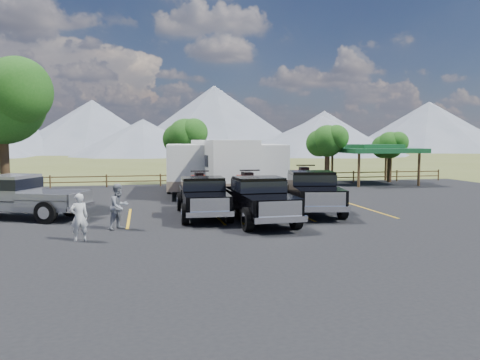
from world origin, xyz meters
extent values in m
plane|color=#535B26|center=(0.00, 0.00, 0.00)|extent=(320.00, 320.00, 0.00)
cube|color=black|center=(0.00, 3.00, 0.02)|extent=(44.00, 34.00, 0.04)
cube|color=gold|center=(-6.00, 4.00, 0.04)|extent=(0.12, 5.50, 0.01)
cube|color=gold|center=(-2.00, 4.00, 0.04)|extent=(0.12, 5.50, 0.01)
cube|color=gold|center=(2.00, 4.00, 0.04)|extent=(0.12, 5.50, 0.01)
cube|color=gold|center=(6.00, 4.00, 0.04)|extent=(0.12, 5.50, 0.01)
cylinder|color=#2E2112|center=(-12.50, 9.00, 2.24)|extent=(0.48, 0.48, 4.48)
sphere|color=#1B4F13|center=(-12.50, 9.00, 5.60)|extent=(4.48, 4.48, 4.48)
sphere|color=#1B4F13|center=(-11.54, 8.20, 6.08)|extent=(3.52, 3.52, 3.52)
cylinder|color=#2E2112|center=(9.00, 17.00, 1.40)|extent=(0.39, 0.39, 2.80)
sphere|color=#1B4F13|center=(9.00, 17.00, 3.50)|extent=(2.52, 2.52, 2.52)
sphere|color=#1B4F13|center=(9.54, 16.55, 3.77)|extent=(1.98, 1.98, 1.98)
sphere|color=#1B4F13|center=(8.50, 17.40, 3.32)|extent=(2.16, 2.16, 2.16)
cylinder|color=#2E2112|center=(15.00, 18.00, 1.26)|extent=(0.38, 0.38, 2.52)
sphere|color=#1B4F13|center=(15.00, 18.00, 3.15)|extent=(2.24, 2.24, 2.24)
sphere|color=#1B4F13|center=(15.48, 17.60, 3.39)|extent=(1.76, 1.76, 1.76)
sphere|color=#1B4F13|center=(14.55, 18.35, 2.99)|extent=(1.92, 1.92, 1.92)
cylinder|color=#2E2112|center=(-2.00, 19.00, 1.54)|extent=(0.41, 0.41, 3.08)
sphere|color=#1B4F13|center=(-2.00, 19.00, 3.85)|extent=(2.80, 2.80, 2.80)
sphere|color=#1B4F13|center=(-1.40, 18.50, 4.15)|extent=(2.20, 2.20, 2.20)
sphere|color=#1B4F13|center=(-2.56, 19.44, 3.65)|extent=(2.40, 2.40, 2.40)
cylinder|color=brown|center=(-12.00, 18.50, 0.50)|extent=(0.12, 0.12, 1.00)
cylinder|color=brown|center=(-8.00, 18.50, 0.50)|extent=(0.12, 0.12, 1.00)
cylinder|color=brown|center=(-4.00, 18.50, 0.50)|extent=(0.12, 0.12, 1.00)
cylinder|color=brown|center=(0.00, 18.50, 0.50)|extent=(0.12, 0.12, 1.00)
cylinder|color=brown|center=(4.00, 18.50, 0.50)|extent=(0.12, 0.12, 1.00)
cylinder|color=brown|center=(8.00, 18.50, 0.50)|extent=(0.12, 0.12, 1.00)
cylinder|color=brown|center=(12.00, 18.50, 0.50)|extent=(0.12, 0.12, 1.00)
cylinder|color=brown|center=(16.00, 18.50, 0.50)|extent=(0.12, 0.12, 1.00)
cylinder|color=brown|center=(20.00, 18.50, 0.50)|extent=(0.12, 0.12, 1.00)
cube|color=brown|center=(2.00, 18.50, 0.45)|extent=(36.00, 0.06, 0.08)
cube|color=brown|center=(2.00, 18.50, 0.85)|extent=(36.00, 0.06, 0.08)
cylinder|color=brown|center=(10.50, 14.50, 1.30)|extent=(0.20, 0.20, 2.60)
cylinder|color=brown|center=(10.50, 19.50, 1.30)|extent=(0.20, 0.20, 2.60)
cylinder|color=brown|center=(15.50, 14.50, 1.30)|extent=(0.20, 0.20, 2.60)
cylinder|color=brown|center=(15.50, 19.50, 1.30)|extent=(0.20, 0.20, 2.60)
cube|color=#164E28|center=(13.00, 17.00, 2.75)|extent=(6.20, 6.20, 0.35)
cube|color=#164E28|center=(13.00, 17.00, 3.05)|extent=(3.50, 3.50, 0.35)
cone|color=slate|center=(-18.00, 112.00, 7.00)|extent=(44.00, 44.00, 14.00)
cone|color=slate|center=(14.00, 108.00, 9.00)|extent=(52.00, 52.00, 18.00)
cone|color=slate|center=(48.00, 114.00, 6.00)|extent=(40.00, 40.00, 12.00)
cone|color=slate|center=(80.00, 110.00, 7.50)|extent=(50.00, 50.00, 15.00)
cone|color=slate|center=(-5.00, 87.00, 4.00)|extent=(32.00, 32.00, 8.00)
cone|color=slate|center=(35.00, 84.00, 4.50)|extent=(40.00, 40.00, 9.00)
cube|color=black|center=(-2.63, 3.74, 0.67)|extent=(2.00, 5.75, 0.36)
cube|color=black|center=(-2.69, 1.82, 1.04)|extent=(1.97, 1.85, 0.50)
cube|color=black|center=(-2.64, 3.62, 1.39)|extent=(1.92, 1.61, 1.00)
cube|color=black|center=(-2.64, 3.62, 1.54)|extent=(1.97, 1.67, 0.45)
cube|color=black|center=(-2.58, 5.54, 0.95)|extent=(1.99, 2.46, 0.55)
cube|color=silver|center=(-2.71, 0.80, 0.99)|extent=(1.60, 0.13, 0.55)
cube|color=silver|center=(-2.72, 0.74, 0.61)|extent=(1.97, 0.24, 0.22)
cube|color=silver|center=(-2.55, 6.74, 0.61)|extent=(1.97, 0.22, 0.22)
cylinder|color=black|center=(-3.63, 1.79, 0.49)|extent=(0.33, 0.91, 0.90)
cylinder|color=black|center=(-1.75, 1.73, 0.49)|extent=(0.33, 0.91, 0.90)
cylinder|color=black|center=(-3.52, 5.75, 0.49)|extent=(0.33, 0.91, 0.90)
cylinder|color=black|center=(-1.64, 5.69, 0.49)|extent=(0.33, 0.91, 0.90)
cube|color=maroon|center=(-2.58, 5.54, 1.62)|extent=(0.74, 1.32, 0.35)
cube|color=black|center=(-2.58, 5.54, 1.87)|extent=(0.42, 0.76, 0.18)
cube|color=maroon|center=(-2.60, 4.99, 1.72)|extent=(0.81, 0.37, 0.22)
cylinder|color=black|center=(-2.59, 5.09, 2.07)|extent=(0.90, 0.09, 0.06)
cylinder|color=black|center=(-3.05, 5.00, 1.42)|extent=(0.28, 0.57, 0.56)
cylinder|color=black|center=(-2.15, 4.98, 1.42)|extent=(0.28, 0.57, 0.56)
cylinder|color=black|center=(-3.02, 6.10, 1.42)|extent=(0.28, 0.57, 0.56)
cylinder|color=black|center=(-2.12, 6.08, 1.42)|extent=(0.28, 0.57, 0.56)
cube|color=black|center=(-0.43, 1.93, 0.71)|extent=(2.11, 6.09, 0.38)
cube|color=black|center=(-0.38, -0.10, 1.10)|extent=(2.08, 1.96, 0.53)
cube|color=black|center=(-0.43, 1.80, 1.47)|extent=(2.04, 1.71, 1.06)
cube|color=black|center=(-0.43, 1.80, 1.63)|extent=(2.08, 1.77, 0.48)
cube|color=black|center=(-0.48, 3.84, 1.00)|extent=(2.10, 2.60, 0.58)
cube|color=silver|center=(-0.35, -1.18, 1.05)|extent=(1.70, 0.13, 0.58)
cube|color=silver|center=(-0.35, -1.25, 0.64)|extent=(2.08, 0.25, 0.23)
cube|color=silver|center=(-0.51, 5.11, 0.64)|extent=(2.08, 0.22, 0.23)
cylinder|color=black|center=(-1.37, -0.19, 0.52)|extent=(0.34, 0.96, 0.95)
cylinder|color=black|center=(0.62, -0.14, 0.52)|extent=(0.34, 0.96, 0.95)
cylinder|color=black|center=(-1.48, 4.00, 0.52)|extent=(0.34, 0.96, 0.95)
cylinder|color=black|center=(0.51, 4.06, 0.52)|extent=(0.34, 0.96, 0.95)
cube|color=maroon|center=(-0.48, 3.84, 1.72)|extent=(0.78, 1.40, 0.37)
cube|color=black|center=(-0.48, 3.84, 1.98)|extent=(0.44, 0.81, 0.19)
cube|color=maroon|center=(-0.46, 3.26, 1.82)|extent=(0.86, 0.39, 0.23)
cylinder|color=black|center=(-0.47, 3.36, 2.19)|extent=(0.96, 0.09, 0.06)
cylinder|color=black|center=(-0.94, 3.24, 1.50)|extent=(0.29, 0.60, 0.59)
cylinder|color=black|center=(0.01, 3.27, 1.50)|extent=(0.29, 0.60, 0.59)
cylinder|color=black|center=(-0.97, 4.41, 1.50)|extent=(0.29, 0.60, 0.59)
cylinder|color=black|center=(-0.02, 4.43, 1.50)|extent=(0.29, 0.60, 0.59)
cube|color=black|center=(2.79, 4.00, 0.73)|extent=(3.03, 6.52, 0.40)
cube|color=black|center=(2.44, 1.91, 1.14)|extent=(2.41, 2.30, 0.55)
cube|color=black|center=(2.77, 3.87, 1.52)|extent=(2.32, 2.03, 1.10)
cube|color=black|center=(2.77, 3.87, 1.69)|extent=(2.38, 2.11, 0.49)
cube|color=black|center=(3.11, 5.95, 1.04)|extent=(2.52, 2.95, 0.60)
cube|color=silver|center=(2.25, 0.81, 1.08)|extent=(1.75, 0.38, 0.60)
cube|color=silver|center=(2.24, 0.74, 0.67)|extent=(2.16, 0.55, 0.24)
cube|color=silver|center=(3.33, 7.25, 0.67)|extent=(2.15, 0.53, 0.24)
cylinder|color=black|center=(1.41, 2.02, 0.53)|extent=(0.49, 1.03, 0.99)
cylinder|color=black|center=(3.45, 1.68, 0.53)|extent=(0.49, 1.03, 0.99)
cylinder|color=black|center=(2.13, 6.32, 0.53)|extent=(0.49, 1.03, 0.99)
cylinder|color=black|center=(4.17, 5.97, 0.53)|extent=(0.49, 1.03, 0.99)
cube|color=maroon|center=(3.11, 5.95, 1.78)|extent=(1.00, 1.54, 0.38)
cube|color=black|center=(3.11, 5.95, 2.05)|extent=(0.57, 0.89, 0.20)
cube|color=maroon|center=(3.01, 5.35, 1.89)|extent=(0.93, 0.53, 0.24)
cylinder|color=black|center=(3.03, 5.46, 2.27)|extent=(0.99, 0.23, 0.07)
cylinder|color=black|center=(2.53, 5.43, 1.56)|extent=(0.38, 0.65, 0.62)
cylinder|color=black|center=(3.50, 5.27, 1.56)|extent=(0.38, 0.65, 0.62)
cylinder|color=black|center=(2.73, 6.63, 1.56)|extent=(0.38, 0.65, 0.62)
cylinder|color=black|center=(3.70, 6.46, 1.56)|extent=(0.38, 0.65, 0.62)
cube|color=white|center=(-2.55, 12.92, 1.94)|extent=(2.90, 7.66, 2.70)
cube|color=#85715C|center=(-2.55, 12.92, 0.89)|extent=(2.93, 7.69, 0.60)
cube|color=black|center=(-3.89, 11.12, 2.21)|extent=(0.08, 0.90, 0.60)
cube|color=black|center=(-1.47, 10.96, 2.21)|extent=(0.08, 0.90, 0.60)
cylinder|color=black|center=(-3.66, 13.29, 0.39)|extent=(0.30, 0.72, 0.70)
cylinder|color=black|center=(-1.41, 13.14, 0.39)|extent=(0.30, 0.72, 0.70)
cube|color=black|center=(-2.86, 8.27, 0.54)|extent=(0.24, 1.81, 0.10)
cube|color=white|center=(-0.56, 10.50, 2.11)|extent=(2.93, 8.28, 2.95)
cube|color=#85715C|center=(-0.56, 10.50, 0.97)|extent=(2.96, 8.32, 0.65)
cube|color=black|center=(-1.81, 8.41, 2.41)|extent=(0.06, 0.98, 0.65)
cube|color=black|center=(0.84, 8.51, 2.41)|extent=(0.06, 0.98, 0.65)
cylinder|color=black|center=(-1.81, 10.78, 0.42)|extent=(0.30, 0.77, 0.76)
cylinder|color=black|center=(0.65, 10.88, 0.42)|extent=(0.30, 0.77, 0.76)
cube|color=black|center=(-0.37, 5.43, 0.59)|extent=(0.21, 1.97, 0.11)
cube|color=white|center=(2.73, 12.94, 1.93)|extent=(3.51, 7.76, 2.69)
cube|color=#85715C|center=(2.73, 12.94, 0.89)|extent=(3.54, 7.80, 0.60)
cube|color=black|center=(1.25, 11.28, 2.20)|extent=(0.16, 0.89, 0.60)
cube|color=black|center=(3.64, 10.91, 2.20)|extent=(0.16, 0.89, 0.60)
cylinder|color=black|center=(1.67, 13.41, 0.39)|extent=(0.35, 0.73, 0.70)
cylinder|color=black|center=(3.89, 13.06, 0.39)|extent=(0.35, 0.73, 0.70)
cube|color=black|center=(2.02, 8.36, 0.54)|extent=(0.39, 1.79, 0.10)
cube|color=gray|center=(-11.02, 4.96, 0.71)|extent=(6.39, 4.11, 0.39)
cube|color=gray|center=(-11.14, 5.00, 1.48)|extent=(2.30, 2.49, 1.07)
cube|color=black|center=(-11.14, 5.00, 1.64)|extent=(2.38, 2.55, 0.48)
cube|color=gray|center=(-9.23, 4.24, 1.01)|extent=(3.15, 2.87, 0.59)
cube|color=silver|center=(-8.04, 3.75, 0.65)|extent=(0.94, 2.01, 0.24)
cylinder|color=black|center=(-8.68, 5.10, 0.52)|extent=(1.01, 0.66, 0.96)
cylinder|color=black|center=(-9.43, 3.23, 0.52)|extent=(1.01, 0.66, 0.96)
imported|color=silver|center=(-7.58, -0.64, 0.89)|extent=(0.71, 0.57, 1.70)
imported|color=slate|center=(-6.31, 1.31, 0.96)|extent=(1.12, 1.12, 1.83)
camera|label=1|loc=(-5.38, -17.79, 3.64)|focal=35.00mm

